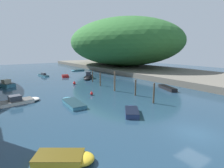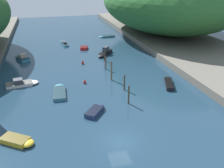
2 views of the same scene
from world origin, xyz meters
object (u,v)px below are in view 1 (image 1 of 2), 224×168
(boat_cabin_cruiser, at_px, (20,101))
(channel_buoy_near, at_px, (92,93))
(boat_navy_launch, at_px, (65,76))
(boat_mid_channel, at_px, (66,159))
(boat_far_upstream, at_px, (166,87))
(boat_moored_right, at_px, (43,75))
(channel_buoy_far, at_px, (74,83))
(boat_open_rowboat, at_px, (77,70))
(boat_yellow_tender, at_px, (72,102))
(boat_small_dinghy, at_px, (88,77))
(boat_red_skiff, at_px, (5,84))
(boat_far_right_bank, at_px, (132,111))

(boat_cabin_cruiser, distance_m, channel_buoy_near, 10.78)
(boat_navy_launch, relative_size, channel_buoy_near, 4.41)
(boat_mid_channel, height_order, boat_far_upstream, boat_far_upstream)
(boat_moored_right, bearing_deg, channel_buoy_near, -95.63)
(boat_navy_launch, bearing_deg, channel_buoy_far, -86.16)
(boat_cabin_cruiser, relative_size, boat_open_rowboat, 1.15)
(boat_far_upstream, xyz_separation_m, boat_navy_launch, (-10.60, 26.20, 0.01))
(channel_buoy_far, bearing_deg, boat_yellow_tender, -114.50)
(channel_buoy_near, bearing_deg, boat_mid_channel, -124.10)
(boat_small_dinghy, bearing_deg, boat_moored_right, -18.76)
(boat_cabin_cruiser, distance_m, boat_yellow_tender, 7.61)
(boat_red_skiff, xyz_separation_m, channel_buoy_far, (12.67, -6.35, -0.13))
(boat_small_dinghy, distance_m, channel_buoy_far, 8.04)
(boat_moored_right, xyz_separation_m, boat_far_right_bank, (0.94, -38.22, 0.01))
(boat_cabin_cruiser, bearing_deg, boat_far_right_bank, 33.26)
(boat_red_skiff, relative_size, channel_buoy_far, 5.43)
(boat_mid_channel, bearing_deg, boat_moored_right, -156.51)
(boat_small_dinghy, distance_m, boat_red_skiff, 18.82)
(boat_navy_launch, bearing_deg, boat_small_dinghy, -44.70)
(boat_open_rowboat, height_order, channel_buoy_near, channel_buoy_near)
(channel_buoy_far, bearing_deg, boat_far_right_bank, -94.00)
(boat_navy_launch, distance_m, boat_red_skiff, 15.88)
(boat_open_rowboat, bearing_deg, boat_cabin_cruiser, 139.39)
(boat_moored_right, relative_size, boat_mid_channel, 1.56)
(boat_red_skiff, bearing_deg, boat_far_upstream, -65.11)
(boat_mid_channel, xyz_separation_m, boat_red_skiff, (-1.28, 31.54, 0.16))
(boat_moored_right, distance_m, boat_far_right_bank, 38.24)
(boat_far_upstream, xyz_separation_m, boat_far_right_bank, (-14.31, -6.16, -0.01))
(boat_far_upstream, bearing_deg, channel_buoy_far, 152.72)
(boat_yellow_tender, bearing_deg, boat_navy_launch, 75.50)
(boat_red_skiff, xyz_separation_m, channel_buoy_near, (11.36, -16.65, -0.17))
(boat_far_upstream, height_order, boat_yellow_tender, boat_far_upstream)
(boat_cabin_cruiser, distance_m, boat_far_right_bank, 16.19)
(boat_cabin_cruiser, height_order, boat_far_right_bank, boat_cabin_cruiser)
(channel_buoy_near, bearing_deg, boat_red_skiff, 124.32)
(boat_cabin_cruiser, bearing_deg, boat_small_dinghy, 119.85)
(boat_yellow_tender, bearing_deg, boat_moored_right, 87.24)
(boat_navy_launch, height_order, channel_buoy_near, channel_buoy_near)
(boat_far_right_bank, distance_m, boat_open_rowboat, 45.24)
(boat_cabin_cruiser, xyz_separation_m, channel_buoy_far, (11.89, 8.25, -0.03))
(boat_mid_channel, xyz_separation_m, channel_buoy_far, (11.39, 25.19, 0.04))
(boat_mid_channel, relative_size, boat_far_upstream, 0.72)
(boat_mid_channel, bearing_deg, boat_small_dinghy, -174.57)
(boat_moored_right, relative_size, boat_small_dinghy, 1.13)
(boat_far_upstream, relative_size, boat_yellow_tender, 0.94)
(boat_far_right_bank, bearing_deg, channel_buoy_far, 124.28)
(boat_mid_channel, xyz_separation_m, channel_buoy_near, (10.08, 14.89, -0.01))
(boat_yellow_tender, bearing_deg, boat_small_dinghy, 60.29)
(boat_open_rowboat, bearing_deg, boat_navy_launch, 137.82)
(boat_far_upstream, distance_m, channel_buoy_far, 19.35)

